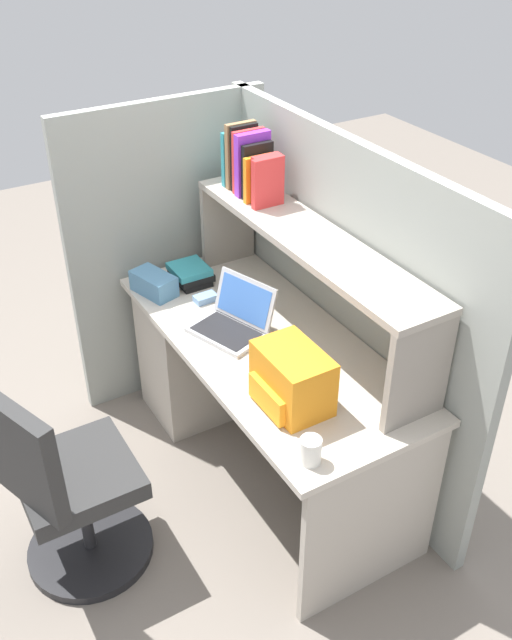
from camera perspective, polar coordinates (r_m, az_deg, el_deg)
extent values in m
plane|color=slate|center=(3.48, 0.72, -11.51)|extent=(8.00, 8.00, 0.00)
cube|color=beige|center=(3.01, 0.82, -1.87)|extent=(1.60, 0.70, 0.03)
cube|color=#B6AD9F|center=(3.62, -3.74, -2.21)|extent=(0.40, 0.64, 0.70)
cube|color=#B6AD9F|center=(2.80, 9.38, -16.07)|extent=(0.03, 0.64, 0.70)
cube|color=#939991|center=(3.16, 6.73, 1.06)|extent=(1.84, 0.05, 1.55)
cube|color=#939991|center=(3.61, -6.89, 5.46)|extent=(0.05, 1.06, 1.55)
cube|color=gray|center=(3.51, -2.30, 7.85)|extent=(0.03, 0.28, 0.42)
cube|color=gray|center=(2.54, 13.01, -4.27)|extent=(0.03, 0.28, 0.42)
cube|color=#AAA093|center=(2.87, 4.33, 6.64)|extent=(1.44, 0.28, 0.03)
cube|color=teal|center=(3.29, -1.56, 12.99)|extent=(0.03, 0.15, 0.25)
cube|color=olive|center=(3.25, -1.23, 13.19)|extent=(0.03, 0.15, 0.30)
cube|color=black|center=(3.23, -0.95, 13.01)|extent=(0.02, 0.13, 0.29)
cube|color=red|center=(3.21, -0.61, 12.74)|extent=(0.02, 0.16, 0.28)
cube|color=purple|center=(3.18, -0.28, 12.52)|extent=(0.04, 0.17, 0.28)
cube|color=black|center=(3.15, 0.11, 11.98)|extent=(0.03, 0.15, 0.25)
cube|color=orange|center=(3.12, 0.21, 11.37)|extent=(0.03, 0.14, 0.21)
cube|color=red|center=(3.10, 0.82, 11.31)|extent=(0.04, 0.13, 0.22)
cube|color=red|center=(3.06, 0.98, 11.06)|extent=(0.03, 0.15, 0.22)
cube|color=#B7BABF|center=(3.04, -2.31, -0.99)|extent=(0.36, 0.31, 0.02)
cube|color=black|center=(3.03, -2.44, -0.90)|extent=(0.31, 0.25, 0.00)
cube|color=#B7BABF|center=(3.05, -0.88, 1.65)|extent=(0.32, 0.17, 0.19)
cube|color=#3F72CC|center=(3.05, -0.97, 1.60)|extent=(0.28, 0.14, 0.16)
cube|color=orange|center=(2.61, 2.98, -4.71)|extent=(0.30, 0.20, 0.23)
cube|color=#FFA123|center=(2.60, 0.99, -6.35)|extent=(0.22, 0.04, 0.10)
cube|color=#7299C6|center=(3.27, -4.11, 1.78)|extent=(0.06, 0.11, 0.03)
cylinder|color=white|center=(2.43, 4.43, -10.48)|extent=(0.08, 0.08, 0.10)
cube|color=teal|center=(3.34, -8.26, 2.93)|extent=(0.24, 0.18, 0.10)
cube|color=black|center=(3.43, -5.32, 3.32)|extent=(0.21, 0.15, 0.02)
cube|color=black|center=(3.41, -5.26, 3.68)|extent=(0.19, 0.17, 0.03)
cube|color=teal|center=(3.39, -5.42, 4.12)|extent=(0.18, 0.17, 0.03)
cylinder|color=black|center=(3.20, -13.17, -17.49)|extent=(0.52, 0.52, 0.04)
cylinder|color=#262628|center=(3.03, -13.73, -14.80)|extent=(0.05, 0.05, 0.41)
cube|color=#2D2D2D|center=(2.88, -14.28, -12.08)|extent=(0.44, 0.44, 0.08)
cube|color=#2D2D2D|center=(2.63, -18.48, -10.33)|extent=(0.40, 0.19, 0.44)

